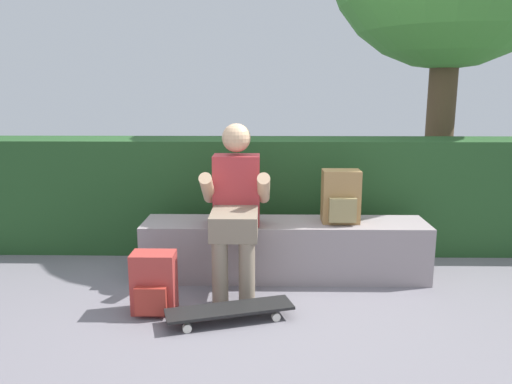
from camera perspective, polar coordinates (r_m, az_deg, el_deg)
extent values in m
plane|color=slate|center=(3.65, 3.46, -11.41)|extent=(24.00, 24.00, 0.00)
cube|color=gray|center=(3.87, 3.30, -6.55)|extent=(2.16, 0.44, 0.44)
cube|color=#B73338|center=(3.68, -2.23, 0.25)|extent=(0.34, 0.22, 0.52)
sphere|color=#D8AD84|center=(3.63, -2.28, 6.22)|extent=(0.21, 0.21, 0.21)
cube|color=gray|center=(3.42, -2.50, -3.66)|extent=(0.32, 0.40, 0.17)
cylinder|color=gray|center=(3.38, -4.15, -9.30)|extent=(0.11, 0.11, 0.44)
cylinder|color=gray|center=(3.37, -1.06, -9.34)|extent=(0.11, 0.11, 0.44)
cylinder|color=#D8AD84|center=(3.56, -5.58, 0.44)|extent=(0.09, 0.33, 0.27)
cylinder|color=#D8AD84|center=(3.53, 0.88, 0.42)|extent=(0.09, 0.33, 0.27)
cube|color=black|center=(3.20, -3.03, -13.27)|extent=(0.82, 0.42, 0.02)
cylinder|color=silver|center=(3.35, 1.49, -13.05)|extent=(0.06, 0.05, 0.05)
cylinder|color=silver|center=(3.22, 2.30, -14.12)|extent=(0.06, 0.05, 0.05)
cylinder|color=silver|center=(3.25, -8.30, -14.04)|extent=(0.06, 0.05, 0.05)
cylinder|color=silver|center=(3.11, -7.92, -15.21)|extent=(0.06, 0.05, 0.05)
cube|color=#A37A47|center=(3.80, 9.70, -0.49)|extent=(0.28, 0.18, 0.40)
cube|color=#968655|center=(3.70, 9.92, -2.07)|extent=(0.20, 0.05, 0.18)
cube|color=#B23833|center=(3.35, -11.61, -10.10)|extent=(0.28, 0.18, 0.40)
cube|color=#A53025|center=(3.28, -11.99, -12.14)|extent=(0.20, 0.05, 0.18)
cube|color=#234B23|center=(4.49, 4.83, -0.26)|extent=(5.90, 0.53, 1.00)
cylinder|color=brown|center=(5.46, 20.45, 8.66)|extent=(0.28, 0.28, 2.42)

